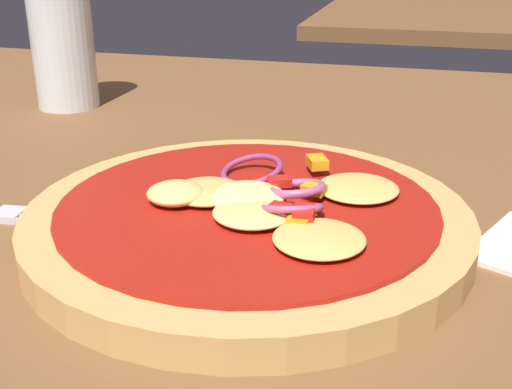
# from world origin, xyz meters

# --- Properties ---
(dining_table) EXTENTS (1.25, 1.08, 0.03)m
(dining_table) POSITION_xyz_m (0.00, 0.00, 0.01)
(dining_table) COLOR brown
(dining_table) RESTS_ON ground
(pizza) EXTENTS (0.27, 0.27, 0.04)m
(pizza) POSITION_xyz_m (0.01, -0.01, 0.04)
(pizza) COLOR tan
(pizza) RESTS_ON dining_table
(beer_glass) EXTENTS (0.06, 0.06, 0.14)m
(beer_glass) POSITION_xyz_m (-0.26, 0.24, 0.09)
(beer_glass) COLOR silver
(beer_glass) RESTS_ON dining_table
(background_table) EXTENTS (0.69, 0.67, 0.03)m
(background_table) POSITION_xyz_m (0.20, 1.24, 0.01)
(background_table) COLOR brown
(background_table) RESTS_ON ground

